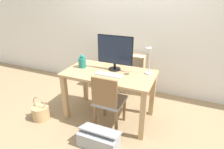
{
  "coord_description": "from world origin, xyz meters",
  "views": [
    {
      "loc": [
        1.0,
        -2.26,
        1.81
      ],
      "look_at": [
        0.0,
        0.1,
        0.68
      ],
      "focal_mm": 30.0,
      "sensor_mm": 36.0,
      "label": 1
    }
  ],
  "objects_px": {
    "chair": "(108,100)",
    "storage_box": "(99,139)",
    "desk_lamp": "(149,58)",
    "keyboard": "(109,75)",
    "basket": "(41,112)",
    "vase": "(82,62)",
    "bookshelf": "(115,72)",
    "monitor": "(115,51)"
  },
  "relations": [
    {
      "from": "chair",
      "to": "storage_box",
      "type": "relative_size",
      "value": 1.6
    },
    {
      "from": "desk_lamp",
      "to": "storage_box",
      "type": "bearing_deg",
      "value": -117.87
    },
    {
      "from": "keyboard",
      "to": "storage_box",
      "type": "relative_size",
      "value": 0.74
    },
    {
      "from": "keyboard",
      "to": "basket",
      "type": "xyz_separation_m",
      "value": [
        -0.98,
        -0.39,
        -0.64
      ]
    },
    {
      "from": "keyboard",
      "to": "vase",
      "type": "bearing_deg",
      "value": 166.7
    },
    {
      "from": "desk_lamp",
      "to": "storage_box",
      "type": "height_order",
      "value": "desk_lamp"
    },
    {
      "from": "bookshelf",
      "to": "keyboard",
      "type": "bearing_deg",
      "value": -72.39
    },
    {
      "from": "basket",
      "to": "storage_box",
      "type": "bearing_deg",
      "value": -8.1
    },
    {
      "from": "monitor",
      "to": "bookshelf",
      "type": "relative_size",
      "value": 0.61
    },
    {
      "from": "monitor",
      "to": "desk_lamp",
      "type": "relative_size",
      "value": 1.33
    },
    {
      "from": "monitor",
      "to": "chair",
      "type": "bearing_deg",
      "value": -81.14
    },
    {
      "from": "vase",
      "to": "desk_lamp",
      "type": "bearing_deg",
      "value": 5.34
    },
    {
      "from": "desk_lamp",
      "to": "storage_box",
      "type": "xyz_separation_m",
      "value": [
        -0.4,
        -0.75,
        -0.89
      ]
    },
    {
      "from": "bookshelf",
      "to": "storage_box",
      "type": "xyz_separation_m",
      "value": [
        0.42,
        -1.56,
        -0.23
      ]
    },
    {
      "from": "keyboard",
      "to": "bookshelf",
      "type": "xyz_separation_m",
      "value": [
        -0.32,
        1.02,
        -0.42
      ]
    },
    {
      "from": "monitor",
      "to": "chair",
      "type": "height_order",
      "value": "monitor"
    },
    {
      "from": "keyboard",
      "to": "bookshelf",
      "type": "relative_size",
      "value": 0.43
    },
    {
      "from": "vase",
      "to": "basket",
      "type": "distance_m",
      "value": 1.01
    },
    {
      "from": "storage_box",
      "to": "basket",
      "type": "bearing_deg",
      "value": 171.9
    },
    {
      "from": "keyboard",
      "to": "storage_box",
      "type": "distance_m",
      "value": 0.85
    },
    {
      "from": "chair",
      "to": "basket",
      "type": "distance_m",
      "value": 1.12
    },
    {
      "from": "monitor",
      "to": "desk_lamp",
      "type": "bearing_deg",
      "value": -1.91
    },
    {
      "from": "monitor",
      "to": "chair",
      "type": "relative_size",
      "value": 0.65
    },
    {
      "from": "bookshelf",
      "to": "storage_box",
      "type": "distance_m",
      "value": 1.63
    },
    {
      "from": "storage_box",
      "to": "bookshelf",
      "type": "bearing_deg",
      "value": 105.19
    },
    {
      "from": "keyboard",
      "to": "vase",
      "type": "distance_m",
      "value": 0.51
    },
    {
      "from": "keyboard",
      "to": "desk_lamp",
      "type": "relative_size",
      "value": 0.95
    },
    {
      "from": "storage_box",
      "to": "vase",
      "type": "bearing_deg",
      "value": 131.99
    },
    {
      "from": "vase",
      "to": "storage_box",
      "type": "relative_size",
      "value": 0.4
    },
    {
      "from": "bookshelf",
      "to": "chair",
      "type": "bearing_deg",
      "value": -71.93
    },
    {
      "from": "keyboard",
      "to": "desk_lamp",
      "type": "xyz_separation_m",
      "value": [
        0.5,
        0.21,
        0.24
      ]
    },
    {
      "from": "keyboard",
      "to": "monitor",
      "type": "bearing_deg",
      "value": 90.1
    },
    {
      "from": "monitor",
      "to": "keyboard",
      "type": "bearing_deg",
      "value": -89.9
    },
    {
      "from": "bookshelf",
      "to": "basket",
      "type": "relative_size",
      "value": 2.28
    },
    {
      "from": "monitor",
      "to": "keyboard",
      "type": "distance_m",
      "value": 0.36
    },
    {
      "from": "vase",
      "to": "desk_lamp",
      "type": "xyz_separation_m",
      "value": [
        0.99,
        0.09,
        0.16
      ]
    },
    {
      "from": "monitor",
      "to": "vase",
      "type": "height_order",
      "value": "monitor"
    },
    {
      "from": "storage_box",
      "to": "monitor",
      "type": "bearing_deg",
      "value": 97.48
    },
    {
      "from": "basket",
      "to": "desk_lamp",
      "type": "bearing_deg",
      "value": 21.92
    },
    {
      "from": "desk_lamp",
      "to": "chair",
      "type": "distance_m",
      "value": 0.79
    },
    {
      "from": "vase",
      "to": "bookshelf",
      "type": "xyz_separation_m",
      "value": [
        0.17,
        0.9,
        -0.5
      ]
    },
    {
      "from": "basket",
      "to": "chair",
      "type": "bearing_deg",
      "value": 12.74
    }
  ]
}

